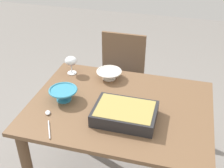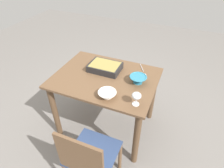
{
  "view_description": "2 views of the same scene",
  "coord_description": "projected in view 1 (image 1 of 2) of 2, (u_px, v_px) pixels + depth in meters",
  "views": [
    {
      "loc": [
        0.33,
        -1.4,
        1.84
      ],
      "look_at": [
        -0.09,
        0.14,
        0.83
      ],
      "focal_mm": 46.38,
      "sensor_mm": 36.0,
      "label": 1
    },
    {
      "loc": [
        -0.72,
        1.53,
        1.98
      ],
      "look_at": [
        -0.14,
        0.14,
        0.82
      ],
      "focal_mm": 30.39,
      "sensor_mm": 36.0,
      "label": 2
    }
  ],
  "objects": [
    {
      "name": "mixing_bowl",
      "position": [
        109.0,
        74.0,
        2.03
      ],
      "size": [
        0.18,
        0.18,
        0.06
      ],
      "color": "white",
      "rests_on": "dining_table"
    },
    {
      "name": "chair",
      "position": [
        120.0,
        78.0,
        2.62
      ],
      "size": [
        0.42,
        0.42,
        0.87
      ],
      "color": "#334772",
      "rests_on": "ground_plane"
    },
    {
      "name": "small_bowl",
      "position": [
        63.0,
        94.0,
        1.81
      ],
      "size": [
        0.18,
        0.18,
        0.08
      ],
      "color": "teal",
      "rests_on": "dining_table"
    },
    {
      "name": "casserole_dish",
      "position": [
        125.0,
        113.0,
        1.65
      ],
      "size": [
        0.36,
        0.25,
        0.08
      ],
      "color": "#262628",
      "rests_on": "dining_table"
    },
    {
      "name": "serving_spoon",
      "position": [
        48.0,
        118.0,
        1.66
      ],
      "size": [
        0.13,
        0.23,
        0.01
      ],
      "color": "silver",
      "rests_on": "dining_table"
    },
    {
      "name": "dining_table",
      "position": [
        120.0,
        124.0,
        1.87
      ],
      "size": [
        1.11,
        0.84,
        0.78
      ],
      "color": "brown",
      "rests_on": "ground_plane"
    },
    {
      "name": "wine_glass",
      "position": [
        71.0,
        62.0,
        2.06
      ],
      "size": [
        0.09,
        0.09,
        0.13
      ],
      "color": "white",
      "rests_on": "dining_table"
    }
  ]
}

